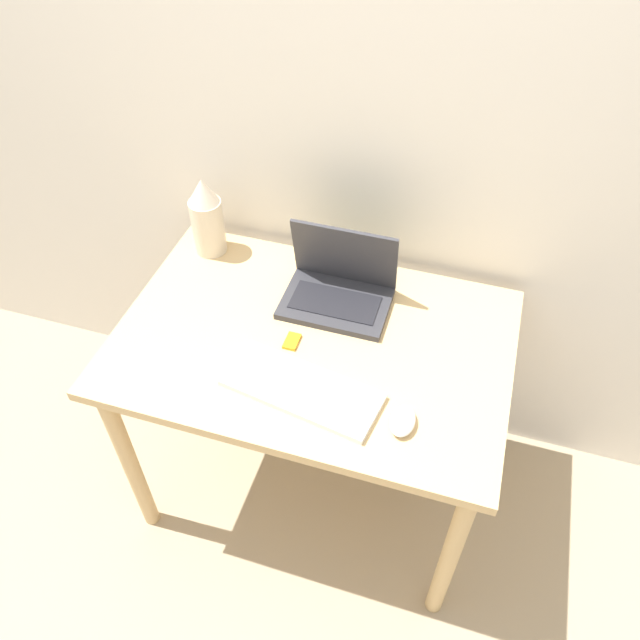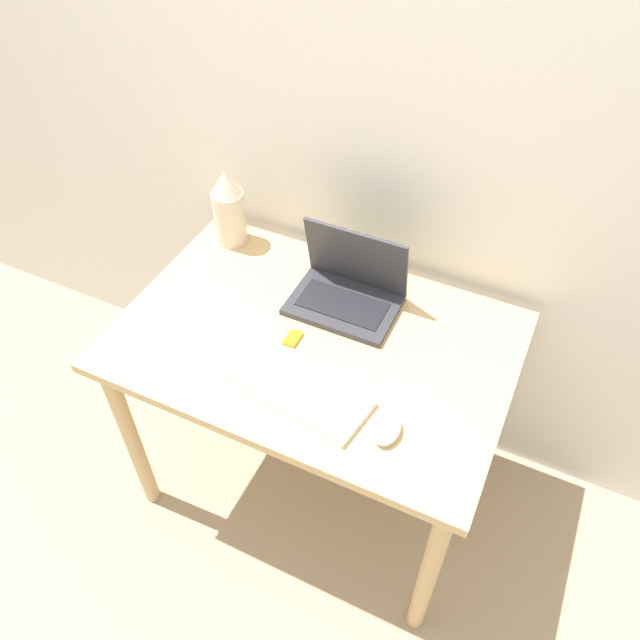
# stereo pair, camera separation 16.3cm
# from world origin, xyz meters

# --- Properties ---
(ground_plane) EXTENTS (12.00, 12.00, 0.00)m
(ground_plane) POSITION_xyz_m (0.00, 0.00, 0.00)
(ground_plane) COLOR tan
(wall_back) EXTENTS (6.00, 0.05, 2.50)m
(wall_back) POSITION_xyz_m (0.00, 0.79, 1.25)
(wall_back) COLOR silver
(wall_back) RESTS_ON ground_plane
(desk) EXTENTS (1.09, 0.73, 0.75)m
(desk) POSITION_xyz_m (0.00, 0.36, 0.65)
(desk) COLOR tan
(desk) RESTS_ON ground_plane
(laptop) EXTENTS (0.31, 0.22, 0.23)m
(laptop) POSITION_xyz_m (0.02, 0.54, 0.80)
(laptop) COLOR #333338
(laptop) RESTS_ON desk
(keyboard) EXTENTS (0.42, 0.22, 0.02)m
(keyboard) POSITION_xyz_m (0.03, 0.18, 0.76)
(keyboard) COLOR white
(keyboard) RESTS_ON desk
(mouse) EXTENTS (0.06, 0.09, 0.03)m
(mouse) POSITION_xyz_m (0.30, 0.16, 0.77)
(mouse) COLOR white
(mouse) RESTS_ON desk
(vase) EXTENTS (0.10, 0.10, 0.26)m
(vase) POSITION_xyz_m (-0.43, 0.64, 0.88)
(vase) COLOR beige
(vase) RESTS_ON desk
(mp3_player) EXTENTS (0.04, 0.06, 0.01)m
(mp3_player) POSITION_xyz_m (-0.05, 0.34, 0.75)
(mp3_player) COLOR orange
(mp3_player) RESTS_ON desk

